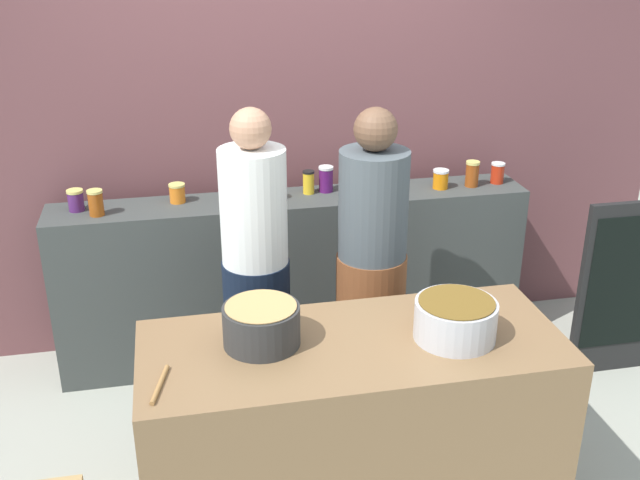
% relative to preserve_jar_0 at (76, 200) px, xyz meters
% --- Properties ---
extents(ground, '(12.00, 12.00, 0.00)m').
position_rel_preserve_jar_0_xyz_m(ground, '(1.17, -1.14, -1.05)').
color(ground, '#9EA092').
extents(storefront_wall, '(4.80, 0.12, 3.00)m').
position_rel_preserve_jar_0_xyz_m(storefront_wall, '(1.17, 0.31, 0.45)').
color(storefront_wall, brown).
rests_on(storefront_wall, ground).
extents(display_shelf, '(2.70, 0.36, 0.99)m').
position_rel_preserve_jar_0_xyz_m(display_shelf, '(1.17, -0.04, -0.56)').
color(display_shelf, '#3A3F3D').
rests_on(display_shelf, ground).
extents(prep_table, '(1.70, 0.70, 0.88)m').
position_rel_preserve_jar_0_xyz_m(prep_table, '(1.17, -1.44, -0.61)').
color(prep_table, brown).
rests_on(prep_table, ground).
extents(preserve_jar_0, '(0.09, 0.09, 0.12)m').
position_rel_preserve_jar_0_xyz_m(preserve_jar_0, '(0.00, 0.00, 0.00)').
color(preserve_jar_0, '#4E215E').
rests_on(preserve_jar_0, display_shelf).
extents(preserve_jar_1, '(0.08, 0.08, 0.14)m').
position_rel_preserve_jar_0_xyz_m(preserve_jar_1, '(0.11, -0.09, 0.01)').
color(preserve_jar_1, '#994612').
rests_on(preserve_jar_1, display_shelf).
extents(preserve_jar_2, '(0.09, 0.09, 0.11)m').
position_rel_preserve_jar_0_xyz_m(preserve_jar_2, '(0.53, 0.02, -0.01)').
color(preserve_jar_2, orange).
rests_on(preserve_jar_2, display_shelf).
extents(preserve_jar_3, '(0.07, 0.07, 0.12)m').
position_rel_preserve_jar_0_xyz_m(preserve_jar_3, '(0.89, -0.05, 0.00)').
color(preserve_jar_3, '#224430').
rests_on(preserve_jar_3, display_shelf).
extents(preserve_jar_4, '(0.09, 0.09, 0.12)m').
position_rel_preserve_jar_0_xyz_m(preserve_jar_4, '(1.04, -0.05, -0.00)').
color(preserve_jar_4, orange).
rests_on(preserve_jar_4, display_shelf).
extents(preserve_jar_5, '(0.07, 0.07, 0.13)m').
position_rel_preserve_jar_0_xyz_m(preserve_jar_5, '(1.27, 0.02, 0.01)').
color(preserve_jar_5, gold).
rests_on(preserve_jar_5, display_shelf).
extents(preserve_jar_6, '(0.08, 0.08, 0.15)m').
position_rel_preserve_jar_0_xyz_m(preserve_jar_6, '(1.37, 0.03, 0.02)').
color(preserve_jar_6, '#4C1556').
rests_on(preserve_jar_6, display_shelf).
extents(preserve_jar_7, '(0.07, 0.07, 0.12)m').
position_rel_preserve_jar_0_xyz_m(preserve_jar_7, '(1.68, 0.03, 0.00)').
color(preserve_jar_7, gold).
rests_on(preserve_jar_7, display_shelf).
extents(preserve_jar_8, '(0.09, 0.09, 0.11)m').
position_rel_preserve_jar_0_xyz_m(preserve_jar_8, '(2.03, -0.05, -0.00)').
color(preserve_jar_8, orange).
rests_on(preserve_jar_8, display_shelf).
extents(preserve_jar_9, '(0.08, 0.08, 0.15)m').
position_rel_preserve_jar_0_xyz_m(preserve_jar_9, '(2.22, -0.05, 0.02)').
color(preserve_jar_9, '#8B3E14').
rests_on(preserve_jar_9, display_shelf).
extents(preserve_jar_10, '(0.08, 0.08, 0.12)m').
position_rel_preserve_jar_0_xyz_m(preserve_jar_10, '(2.39, -0.03, 0.00)').
color(preserve_jar_10, '#B22811').
rests_on(preserve_jar_10, display_shelf).
extents(cooking_pot_left, '(0.31, 0.31, 0.17)m').
position_rel_preserve_jar_0_xyz_m(cooking_pot_left, '(0.81, -1.37, -0.09)').
color(cooking_pot_left, '#2D2D2D').
rests_on(cooking_pot_left, prep_table).
extents(cooking_pot_center, '(0.33, 0.33, 0.16)m').
position_rel_preserve_jar_0_xyz_m(cooking_pot_center, '(1.57, -1.48, -0.09)').
color(cooking_pot_center, '#B7B7BC').
rests_on(cooking_pot_center, prep_table).
extents(wooden_spoon, '(0.07, 0.23, 0.02)m').
position_rel_preserve_jar_0_xyz_m(wooden_spoon, '(0.41, -1.59, -0.16)').
color(wooden_spoon, '#9E703D').
rests_on(wooden_spoon, prep_table).
extents(cook_with_tongs, '(0.33, 0.33, 1.66)m').
position_rel_preserve_jar_0_xyz_m(cook_with_tongs, '(0.87, -0.67, -0.29)').
color(cook_with_tongs, black).
rests_on(cook_with_tongs, ground).
extents(cook_in_cap, '(0.36, 0.36, 1.63)m').
position_rel_preserve_jar_0_xyz_m(cook_in_cap, '(1.46, -0.65, -0.31)').
color(cook_in_cap, brown).
rests_on(cook_in_cap, ground).
extents(chalkboard_sign, '(0.50, 0.05, 1.04)m').
position_rel_preserve_jar_0_xyz_m(chalkboard_sign, '(2.92, -0.61, -0.53)').
color(chalkboard_sign, black).
rests_on(chalkboard_sign, ground).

